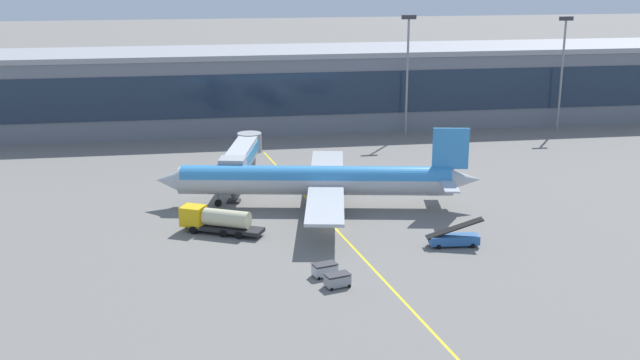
% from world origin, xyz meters
% --- Properties ---
extents(ground_plane, '(700.00, 700.00, 0.00)m').
position_xyz_m(ground_plane, '(0.00, 0.00, 0.00)').
color(ground_plane, slate).
extents(apron_lead_in_line, '(10.87, 79.34, 0.01)m').
position_xyz_m(apron_lead_in_line, '(0.23, 2.00, 0.00)').
color(apron_lead_in_line, yellow).
rests_on(apron_lead_in_line, ground_plane).
extents(terminal_building, '(161.81, 19.62, 15.80)m').
position_xyz_m(terminal_building, '(16.10, 64.00, 7.92)').
color(terminal_building, slate).
rests_on(terminal_building, ground_plane).
extents(main_airliner, '(45.10, 36.14, 11.42)m').
position_xyz_m(main_airliner, '(-0.35, 8.89, 3.91)').
color(main_airliner, '#B2B7BC').
rests_on(main_airliner, ground_plane).
extents(jet_bridge, '(7.51, 19.30, 6.61)m').
position_xyz_m(jet_bridge, '(-10.03, 21.25, 4.90)').
color(jet_bridge, '#B2B7BC').
rests_on(jet_bridge, ground_plane).
extents(fuel_tanker, '(10.78, 7.04, 3.25)m').
position_xyz_m(fuel_tanker, '(-14.69, 0.32, 1.75)').
color(fuel_tanker, '#232326').
rests_on(fuel_tanker, ground_plane).
extents(belt_loader, '(6.97, 2.30, 3.49)m').
position_xyz_m(belt_loader, '(13.70, -8.89, 0.99)').
color(belt_loader, '#285B9E').
rests_on(belt_loader, ground_plane).
extents(baggage_cart_0, '(2.97, 2.22, 1.48)m').
position_xyz_m(baggage_cart_0, '(-2.44, -18.70, 0.78)').
color(baggage_cart_0, gray).
rests_on(baggage_cart_0, ground_plane).
extents(baggage_cart_1, '(2.97, 2.22, 1.48)m').
position_xyz_m(baggage_cart_1, '(-3.32, -15.62, 0.78)').
color(baggage_cart_1, '#B2B7BC').
rests_on(baggage_cart_1, ground_plane).
extents(apron_light_mast_0, '(2.80, 0.50, 22.51)m').
position_xyz_m(apron_light_mast_0, '(55.52, 52.04, 13.22)').
color(apron_light_mast_0, gray).
rests_on(apron_light_mast_0, ground_plane).
extents(apron_light_mast_1, '(2.80, 0.50, 23.15)m').
position_xyz_m(apron_light_mast_1, '(23.80, 52.04, 13.55)').
color(apron_light_mast_1, gray).
rests_on(apron_light_mast_1, ground_plane).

